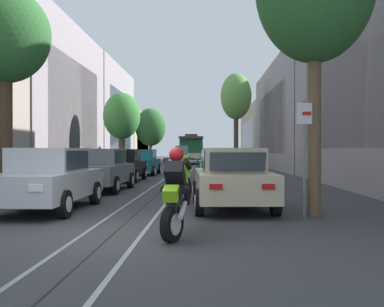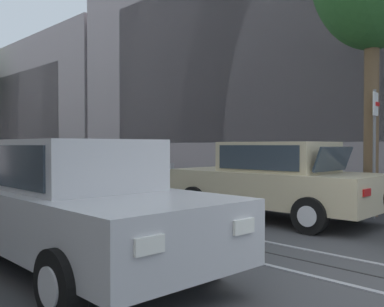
{
  "view_description": "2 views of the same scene",
  "coord_description": "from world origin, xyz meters",
  "px_view_note": "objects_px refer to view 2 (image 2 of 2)",
  "views": [
    {
      "loc": [
        1.69,
        -8.06,
        1.52
      ],
      "look_at": [
        0.52,
        28.09,
        1.27
      ],
      "focal_mm": 41.67,
      "sensor_mm": 36.0,
      "label": 1
    },
    {
      "loc": [
        -4.96,
        -1.68,
        1.51
      ],
      "look_at": [
        2.29,
        5.87,
        1.31
      ],
      "focal_mm": 40.46,
      "sensor_mm": 36.0,
      "label": 2
    }
  ],
  "objects_px": {
    "fire_hydrant": "(229,186)",
    "parked_car_silver_second_right": "(107,168)",
    "parked_car_silver_near_left": "(75,204)",
    "street_sign_post": "(375,138)",
    "parked_car_green_mid_right": "(23,163)",
    "parked_car_beige_near_right": "(273,180)"
  },
  "relations": [
    {
      "from": "parked_car_beige_near_right",
      "to": "fire_hydrant",
      "type": "xyz_separation_m",
      "value": [
        1.41,
        2.44,
        -0.38
      ]
    },
    {
      "from": "fire_hydrant",
      "to": "parked_car_silver_second_right",
      "type": "bearing_deg",
      "value": 110.53
    },
    {
      "from": "parked_car_beige_near_right",
      "to": "parked_car_green_mid_right",
      "type": "xyz_separation_m",
      "value": [
        -0.16,
        12.07,
        0.0
      ]
    },
    {
      "from": "parked_car_beige_near_right",
      "to": "parked_car_silver_second_right",
      "type": "bearing_deg",
      "value": 89.95
    },
    {
      "from": "parked_car_silver_second_right",
      "to": "fire_hydrant",
      "type": "height_order",
      "value": "parked_car_silver_second_right"
    },
    {
      "from": "parked_car_silver_near_left",
      "to": "parked_car_beige_near_right",
      "type": "height_order",
      "value": "same"
    },
    {
      "from": "fire_hydrant",
      "to": "parked_car_green_mid_right",
      "type": "bearing_deg",
      "value": 99.25
    },
    {
      "from": "parked_car_green_mid_right",
      "to": "street_sign_post",
      "type": "height_order",
      "value": "street_sign_post"
    },
    {
      "from": "parked_car_silver_near_left",
      "to": "street_sign_post",
      "type": "xyz_separation_m",
      "value": [
        6.25,
        -0.98,
        0.86
      ]
    },
    {
      "from": "parked_car_silver_second_right",
      "to": "street_sign_post",
      "type": "xyz_separation_m",
      "value": [
        1.56,
        -7.6,
        0.86
      ]
    },
    {
      "from": "street_sign_post",
      "to": "parked_car_silver_near_left",
      "type": "bearing_deg",
      "value": 171.07
    },
    {
      "from": "parked_car_silver_near_left",
      "to": "street_sign_post",
      "type": "bearing_deg",
      "value": -8.93
    },
    {
      "from": "parked_car_silver_near_left",
      "to": "parked_car_green_mid_right",
      "type": "height_order",
      "value": "same"
    },
    {
      "from": "parked_car_green_mid_right",
      "to": "parked_car_silver_second_right",
      "type": "bearing_deg",
      "value": -88.41
    },
    {
      "from": "fire_hydrant",
      "to": "street_sign_post",
      "type": "bearing_deg",
      "value": -87.7
    },
    {
      "from": "parked_car_green_mid_right",
      "to": "fire_hydrant",
      "type": "xyz_separation_m",
      "value": [
        1.57,
        -9.63,
        -0.38
      ]
    },
    {
      "from": "parked_car_silver_second_right",
      "to": "parked_car_beige_near_right",
      "type": "bearing_deg",
      "value": -90.05
    },
    {
      "from": "parked_car_silver_second_right",
      "to": "parked_car_green_mid_right",
      "type": "height_order",
      "value": "same"
    },
    {
      "from": "parked_car_green_mid_right",
      "to": "fire_hydrant",
      "type": "relative_size",
      "value": 5.2
    },
    {
      "from": "fire_hydrant",
      "to": "street_sign_post",
      "type": "xyz_separation_m",
      "value": [
        0.15,
        -3.84,
        1.23
      ]
    },
    {
      "from": "parked_car_beige_near_right",
      "to": "parked_car_silver_second_right",
      "type": "relative_size",
      "value": 1.01
    },
    {
      "from": "parked_car_silver_near_left",
      "to": "parked_car_green_mid_right",
      "type": "relative_size",
      "value": 1.0
    }
  ]
}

